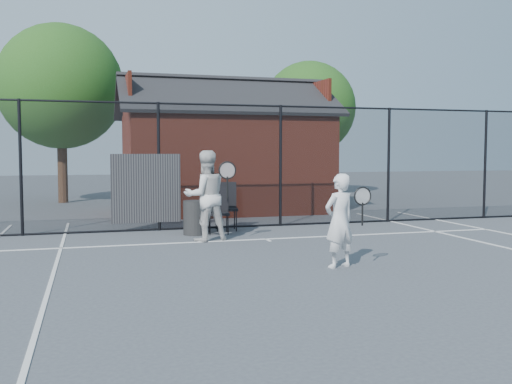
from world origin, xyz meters
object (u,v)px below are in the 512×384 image
object	(u,v)px
player_front	(339,221)
chair_left	(218,212)
clubhouse	(224,160)
waste_bin	(195,218)
player_back	(206,196)
chair_right	(226,207)

from	to	relation	value
player_front	chair_left	distance (m)	4.37
clubhouse	waste_bin	size ratio (longest dim) A/B	8.55
player_back	clubhouse	bearing A→B (deg)	73.25
player_front	chair_left	bearing A→B (deg)	103.61
player_back	waste_bin	bearing A→B (deg)	93.69
player_back	waste_bin	xyz separation A→B (m)	(-0.06, 0.93, -0.56)
chair_left	chair_right	world-z (taller)	chair_right
chair_right	waste_bin	bearing A→B (deg)	-140.45
player_front	waste_bin	distance (m)	4.54
player_front	waste_bin	size ratio (longest dim) A/B	1.98
clubhouse	chair_right	distance (m)	4.63
chair_left	waste_bin	world-z (taller)	chair_left
chair_left	waste_bin	size ratio (longest dim) A/B	1.32
player_front	chair_left	xyz separation A→B (m)	(-1.03, 4.24, -0.25)
clubhouse	chair_left	bearing A→B (deg)	-104.63
player_back	chair_left	world-z (taller)	player_back
player_front	chair_right	world-z (taller)	player_front
clubhouse	chair_right	size ratio (longest dim) A/B	5.90
chair_right	player_front	bearing A→B (deg)	-72.70
player_front	clubhouse	bearing A→B (deg)	88.42
player_back	chair_right	size ratio (longest dim) A/B	1.70
clubhouse	waste_bin	xyz separation A→B (m)	(-1.82, -4.90, -1.23)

